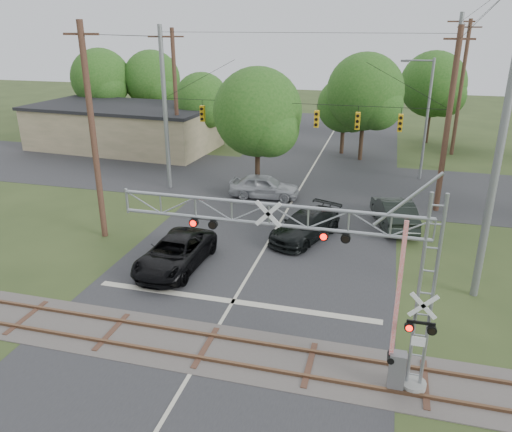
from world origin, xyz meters
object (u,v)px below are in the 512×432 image
(pickup_black, at_px, (175,253))
(traffic_signal_span, at_px, (310,117))
(streetlight, at_px, (425,114))
(sedan_silver, at_px, (264,186))
(commercial_building, at_px, (124,127))
(car_dark, at_px, (305,226))
(crossing_gantry, at_px, (327,264))

(pickup_black, bearing_deg, traffic_signal_span, 70.82)
(pickup_black, bearing_deg, streetlight, 59.43)
(pickup_black, xyz_separation_m, sedan_silver, (1.71, 11.63, 0.04))
(traffic_signal_span, relative_size, commercial_building, 1.05)
(car_dark, distance_m, commercial_building, 27.25)
(car_dark, bearing_deg, traffic_signal_span, 119.99)
(pickup_black, relative_size, car_dark, 1.05)
(streetlight, bearing_deg, pickup_black, -122.77)
(traffic_signal_span, bearing_deg, streetlight, 43.13)
(crossing_gantry, distance_m, commercial_building, 37.41)
(crossing_gantry, bearing_deg, sedan_silver, 110.05)
(crossing_gantry, relative_size, traffic_signal_span, 0.55)
(pickup_black, distance_m, commercial_building, 27.37)
(commercial_building, bearing_deg, traffic_signal_span, -24.20)
(crossing_gantry, relative_size, car_dark, 1.98)
(commercial_building, bearing_deg, streetlight, -3.28)
(traffic_signal_span, height_order, pickup_black, traffic_signal_span)
(pickup_black, distance_m, sedan_silver, 11.76)
(traffic_signal_span, relative_size, sedan_silver, 3.96)
(traffic_signal_span, xyz_separation_m, pickup_black, (-4.71, -12.03, -4.95))
(crossing_gantry, distance_m, pickup_black, 11.01)
(pickup_black, bearing_deg, commercial_building, 126.03)
(sedan_silver, relative_size, commercial_building, 0.27)
(traffic_signal_span, height_order, sedan_silver, traffic_signal_span)
(pickup_black, bearing_deg, sedan_silver, 83.83)
(car_dark, bearing_deg, commercial_building, 161.76)
(traffic_signal_span, distance_m, pickup_black, 13.83)
(crossing_gantry, distance_m, streetlight, 25.86)
(streetlight, bearing_deg, commercial_building, 172.74)
(sedan_silver, bearing_deg, traffic_signal_span, -84.65)
(streetlight, bearing_deg, crossing_gantry, -99.10)
(sedan_silver, height_order, commercial_building, commercial_building)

